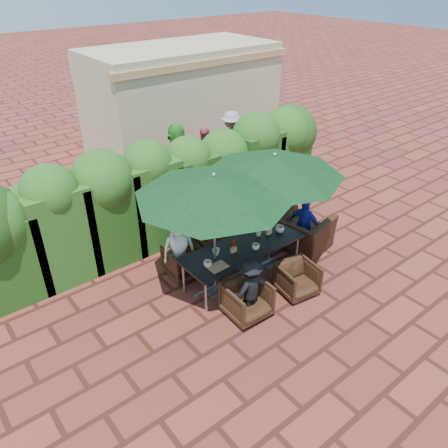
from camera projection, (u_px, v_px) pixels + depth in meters
ground at (237, 282)px, 8.60m from camera, size 80.00×80.00×0.00m
dining_table at (243, 250)px, 8.36m from camera, size 2.50×0.90×0.75m
umbrella_left at (214, 186)px, 7.24m from camera, size 2.74×2.74×2.46m
umbrella_right at (274, 165)px, 8.00m from camera, size 2.62×2.62×2.46m
chair_far_left at (183, 259)px, 8.66m from camera, size 0.73×0.69×0.70m
chair_far_mid at (210, 242)px, 9.09m from camera, size 0.78×0.73×0.79m
chair_far_right at (241, 227)px, 9.58m from camera, size 0.92×0.87×0.83m
chair_near_left at (247, 298)px, 7.62m from camera, size 0.75×0.71×0.74m
chair_near_right at (298, 278)px, 8.15m from camera, size 0.75×0.72×0.69m
chair_end_right at (301, 226)px, 9.42m from camera, size 1.00×1.33×1.05m
adult_far_left at (179, 248)px, 8.47m from camera, size 0.73×0.60×1.29m
adult_far_mid at (210, 232)px, 8.95m from camera, size 0.55×0.48×1.33m
adult_far_right at (250, 220)px, 9.50m from camera, size 0.59×0.38×1.19m
adult_near_left at (250, 288)px, 7.53m from camera, size 0.76×0.38×1.16m
adult_end_right at (304, 225)px, 9.26m from camera, size 0.54×0.79×1.24m
child_left at (200, 245)px, 8.97m from camera, size 0.36×0.34×0.81m
child_right at (229, 233)px, 9.37m from camera, size 0.36×0.32×0.83m
pedestrian_a at (177, 156)px, 11.82m from camera, size 1.68×0.63×1.79m
pedestrian_b at (204, 154)px, 12.33m from camera, size 0.82×0.61×1.53m
pedestrian_c at (231, 140)px, 12.96m from camera, size 1.21×1.02×1.74m
cup_a at (208, 264)px, 7.75m from camera, size 0.15×0.15×0.12m
cup_b at (216, 252)px, 8.06m from camera, size 0.14×0.14×0.13m
cup_c at (256, 247)px, 8.21m from camera, size 0.14×0.14×0.11m
cup_d at (258, 233)px, 8.63m from camera, size 0.12×0.12×0.12m
cup_e at (280, 229)px, 8.73m from camera, size 0.18×0.18×0.14m
ketchup_bottle at (234, 245)px, 8.23m from camera, size 0.04×0.04×0.17m
sauce_bottle at (235, 242)px, 8.30m from camera, size 0.04×0.04×0.17m
serving_tray at (218, 267)px, 7.76m from camera, size 0.35×0.25×0.02m
number_block_left at (234, 250)px, 8.14m from camera, size 0.12×0.06×0.10m
number_block_right at (269, 232)px, 8.68m from camera, size 0.12×0.06×0.10m
hedge_wall at (164, 182)px, 9.41m from camera, size 9.10×1.60×2.40m
building at (182, 97)px, 14.33m from camera, size 6.20×3.08×3.20m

